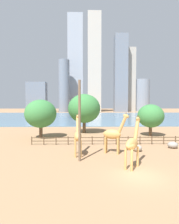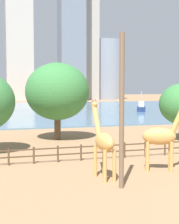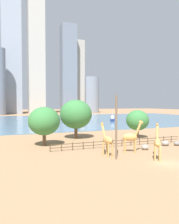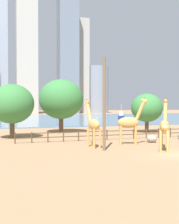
% 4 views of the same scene
% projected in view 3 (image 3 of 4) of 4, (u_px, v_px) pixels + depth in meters
% --- Properties ---
extents(ground_plane, '(400.00, 400.00, 0.00)m').
position_uv_depth(ground_plane, '(50.00, 120.00, 102.98)').
color(ground_plane, '#9E7551').
extents(harbor_water, '(180.00, 86.00, 0.20)m').
position_uv_depth(harbor_water, '(51.00, 120.00, 100.18)').
color(harbor_water, slate).
rests_on(harbor_water, ground).
extents(giraffe_tall, '(2.38, 2.90, 5.14)m').
position_uv_depth(giraffe_tall, '(157.00, 142.00, 30.17)').
color(giraffe_tall, tan).
rests_on(giraffe_tall, ground).
extents(giraffe_companion, '(3.34, 1.84, 5.28)m').
position_uv_depth(giraffe_companion, '(131.00, 137.00, 34.46)').
color(giraffe_companion, tan).
rests_on(giraffe_companion, ground).
extents(giraffe_young, '(1.05, 3.35, 5.07)m').
position_uv_depth(giraffe_young, '(107.00, 140.00, 32.26)').
color(giraffe_young, tan).
rests_on(giraffe_young, ground).
extents(utility_pole, '(0.28, 0.28, 8.91)m').
position_uv_depth(utility_pole, '(116.00, 127.00, 30.17)').
color(utility_pole, brown).
rests_on(utility_pole, ground).
extents(boulder_near_fence, '(1.36, 1.05, 0.79)m').
position_uv_depth(boulder_near_fence, '(177.00, 143.00, 40.36)').
color(boulder_near_fence, gray).
rests_on(boulder_near_fence, ground).
extents(boulder_by_pole, '(1.23, 1.16, 0.87)m').
position_uv_depth(boulder_by_pole, '(145.00, 147.00, 36.67)').
color(boulder_by_pole, gray).
rests_on(boulder_by_pole, ground).
extents(boulder_small, '(1.43, 1.24, 0.93)m').
position_uv_depth(boulder_small, '(165.00, 143.00, 40.13)').
color(boulder_small, gray).
rests_on(boulder_small, ground).
extents(enclosure_fence, '(26.12, 0.14, 1.30)m').
position_uv_depth(enclosure_fence, '(120.00, 142.00, 39.43)').
color(enclosure_fence, '#4C3826').
rests_on(enclosure_fence, ground).
extents(tree_left_large, '(5.11, 5.11, 6.31)m').
position_uv_depth(tree_left_large, '(137.00, 120.00, 49.21)').
color(tree_left_large, brown).
rests_on(tree_left_large, ground).
extents(tree_center_broad, '(5.79, 5.79, 7.17)m').
position_uv_depth(tree_center_broad, '(44.00, 121.00, 39.86)').
color(tree_center_broad, brown).
rests_on(tree_center_broad, ground).
extents(tree_right_tall, '(7.09, 7.09, 8.59)m').
position_uv_depth(tree_right_tall, '(76.00, 114.00, 48.34)').
color(tree_right_tall, brown).
rests_on(tree_right_tall, ground).
extents(boat_tug, '(4.16, 5.67, 4.84)m').
position_uv_depth(boat_tug, '(112.00, 119.00, 94.35)').
color(boat_tug, navy).
rests_on(boat_tug, harbor_water).
extents(skyline_tower_needle, '(11.50, 9.63, 68.38)m').
position_uv_depth(skyline_tower_needle, '(68.00, 70.00, 168.91)').
color(skyline_tower_needle, slate).
rests_on(skyline_tower_needle, ground).
extents(skyline_tower_glass, '(16.73, 16.73, 30.56)m').
position_uv_depth(skyline_tower_glass, '(89.00, 95.00, 189.98)').
color(skyline_tower_glass, gray).
rests_on(skyline_tower_glass, ground).
extents(skyline_block_left, '(12.22, 12.38, 90.81)m').
position_uv_depth(skyline_block_left, '(36.00, 55.00, 167.89)').
color(skyline_block_left, '#B7B2A8').
rests_on(skyline_block_left, ground).
extents(skyline_block_right, '(14.45, 13.19, 92.10)m').
position_uv_depth(skyline_block_right, '(11.00, 54.00, 167.46)').
color(skyline_block_right, '#939EAD').
rests_on(skyline_block_right, ground).
extents(skyline_tower_short, '(9.25, 10.40, 59.69)m').
position_uv_depth(skyline_tower_short, '(78.00, 77.00, 182.31)').
color(skyline_tower_short, '#ADA89E').
rests_on(skyline_tower_short, ground).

